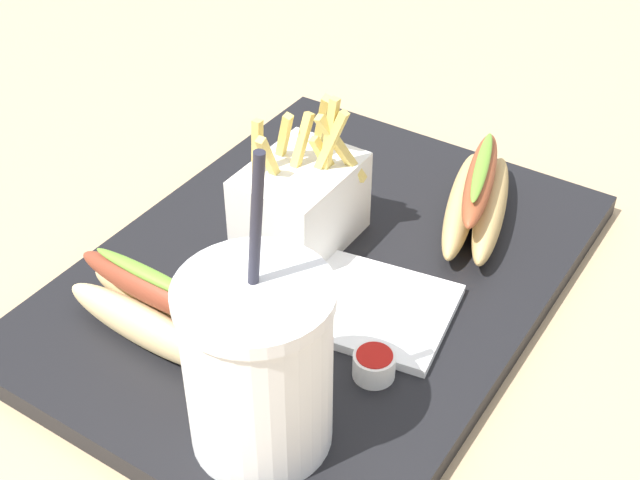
{
  "coord_description": "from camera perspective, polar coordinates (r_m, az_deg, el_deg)",
  "views": [
    {
      "loc": [
        -0.48,
        -0.31,
        0.5
      ],
      "look_at": [
        0.0,
        0.0,
        0.05
      ],
      "focal_mm": 49.09,
      "sensor_mm": 36.0,
      "label": 1
    }
  ],
  "objects": [
    {
      "name": "hot_dog_2",
      "position": [
        0.79,
        10.22,
        2.62
      ],
      "size": [
        0.17,
        0.1,
        0.07
      ],
      "color": "tan",
      "rests_on": "food_tray"
    },
    {
      "name": "ketchup_cup_1",
      "position": [
        0.65,
        3.55,
        -8.07
      ],
      "size": [
        0.03,
        0.03,
        0.02
      ],
      "color": "white",
      "rests_on": "food_tray"
    },
    {
      "name": "napkin_stack",
      "position": [
        0.71,
        3.15,
        -4.37
      ],
      "size": [
        0.12,
        0.15,
        0.01
      ],
      "primitive_type": "cube",
      "rotation": [
        0.0,
        0.0,
        0.16
      ],
      "color": "white",
      "rests_on": "food_tray"
    },
    {
      "name": "fries_basket",
      "position": [
        0.75,
        -1.26,
        2.47
      ],
      "size": [
        0.11,
        0.08,
        0.14
      ],
      "color": "white",
      "rests_on": "food_tray"
    },
    {
      "name": "soda_cup",
      "position": [
        0.57,
        -4.05,
        -8.16
      ],
      "size": [
        0.1,
        0.1,
        0.23
      ],
      "color": "white",
      "rests_on": "food_tray"
    },
    {
      "name": "ground_plane",
      "position": [
        0.77,
        0.0,
        -3.53
      ],
      "size": [
        2.4,
        2.4,
        0.02
      ],
      "primitive_type": "cube",
      "color": "tan"
    },
    {
      "name": "hot_dog_1",
      "position": [
        0.68,
        -10.72,
        -4.48
      ],
      "size": [
        0.06,
        0.16,
        0.06
      ],
      "color": "#E5C689",
      "rests_on": "food_tray"
    },
    {
      "name": "food_tray",
      "position": [
        0.75,
        0.0,
        -2.39
      ],
      "size": [
        0.48,
        0.36,
        0.02
      ],
      "primitive_type": "cube",
      "color": "black",
      "rests_on": "ground_plane"
    }
  ]
}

